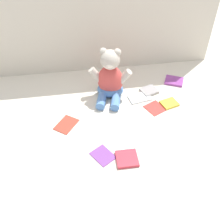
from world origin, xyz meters
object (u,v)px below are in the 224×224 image
object	(u,v)px
teddy_bear	(110,79)
book_case_6	(103,155)
book_case_5	(140,98)
book_case_0	(174,81)
book_case_7	(127,159)
book_case_1	(169,103)
book_case_4	(155,108)
book_case_3	(149,91)
book_case_2	(66,124)

from	to	relation	value
teddy_bear	book_case_6	xyz separation A→B (m)	(-0.10, -0.45, -0.11)
book_case_5	book_case_6	xyz separation A→B (m)	(-0.27, -0.39, -0.00)
book_case_0	book_case_7	size ratio (longest dim) A/B	1.10
book_case_7	book_case_6	bearing A→B (deg)	-109.62
teddy_bear	book_case_5	bearing A→B (deg)	-5.88
book_case_1	book_case_7	size ratio (longest dim) A/B	0.92
book_case_7	book_case_4	bearing A→B (deg)	145.88
book_case_1	book_case_7	xyz separation A→B (m)	(-0.32, -0.35, 0.00)
book_case_0	book_case_1	bearing A→B (deg)	0.21
book_case_1	book_case_7	distance (m)	0.47
book_case_4	book_case_6	size ratio (longest dim) A/B	0.93
book_case_4	book_case_1	bearing A→B (deg)	-10.12
book_case_6	book_case_0	bearing A→B (deg)	-168.12
book_case_1	book_case_5	bearing A→B (deg)	-132.97
book_case_6	book_case_3	bearing A→B (deg)	-160.45
book_case_0	book_case_4	xyz separation A→B (m)	(-0.18, -0.23, -0.00)
book_case_5	book_case_6	size ratio (longest dim) A/B	1.19
book_case_0	book_case_3	world-z (taller)	book_case_3
book_case_2	book_case_5	distance (m)	0.46
book_case_0	book_case_6	xyz separation A→B (m)	(-0.52, -0.51, -0.00)
book_case_1	book_case_4	size ratio (longest dim) A/B	0.92
book_case_1	book_case_6	bearing A→B (deg)	-70.14
book_case_2	book_case_6	world-z (taller)	same
book_case_0	book_case_2	xyz separation A→B (m)	(-0.68, -0.28, -0.00)
book_case_5	book_case_4	bearing A→B (deg)	22.27
book_case_2	book_case_4	distance (m)	0.50
book_case_5	book_case_6	world-z (taller)	book_case_5
teddy_bear	book_case_0	world-z (taller)	teddy_bear
book_case_4	book_case_7	distance (m)	0.40
book_case_2	book_case_6	xyz separation A→B (m)	(0.17, -0.23, -0.00)
book_case_2	book_case_7	world-z (taller)	book_case_7
book_case_1	book_case_0	bearing A→B (deg)	138.54
book_case_3	book_case_7	bearing A→B (deg)	134.58
book_case_2	book_case_0	bearing A→B (deg)	58.78
book_case_6	book_case_2	bearing A→B (deg)	-87.47
book_case_3	book_case_7	size ratio (longest dim) A/B	0.93
book_case_0	book_case_7	xyz separation A→B (m)	(-0.41, -0.55, 0.00)
teddy_bear	book_case_6	size ratio (longest dim) A/B	2.79
book_case_1	book_case_3	bearing A→B (deg)	-162.68
teddy_bear	book_case_3	world-z (taller)	teddy_bear
book_case_1	book_case_7	world-z (taller)	book_case_7
book_case_3	book_case_4	size ratio (longest dim) A/B	0.93
book_case_4	book_case_3	bearing A→B (deg)	62.75
book_case_7	book_case_3	bearing A→B (deg)	155.07
book_case_2	book_case_3	xyz separation A→B (m)	(0.50, 0.21, 0.00)
teddy_bear	book_case_2	distance (m)	0.36
teddy_bear	book_case_4	size ratio (longest dim) A/B	3.00
book_case_6	book_case_7	world-z (taller)	book_case_7
book_case_0	book_case_7	distance (m)	0.69
book_case_3	book_case_1	bearing A→B (deg)	-166.07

